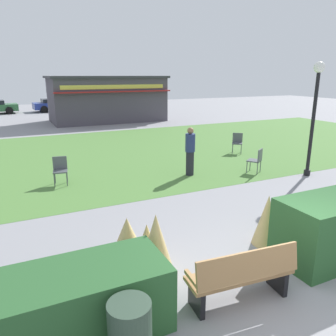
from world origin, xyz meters
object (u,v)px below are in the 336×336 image
(cafe_chair_east, at_px, (237,141))
(cafe_chair_west, at_px, (257,159))
(parked_car_east_slot, at_px, (112,102))
(food_kiosk, at_px, (107,98))
(park_bench, at_px, (242,275))
(parked_car_center_slot, at_px, (56,104))
(lamppost_mid, at_px, (315,105))
(person_strolling, at_px, (190,151))
(cafe_chair_center, at_px, (60,168))

(cafe_chair_east, bearing_deg, cafe_chair_west, -114.75)
(parked_car_east_slot, bearing_deg, food_kiosk, -108.16)
(park_bench, bearing_deg, parked_car_center_slot, 87.52)
(cafe_chair_east, bearing_deg, parked_car_center_slot, 102.59)
(parked_car_east_slot, bearing_deg, lamppost_mid, -91.13)
(lamppost_mid, relative_size, food_kiosk, 0.45)
(park_bench, distance_m, parked_car_center_slot, 30.45)
(park_bench, distance_m, cafe_chair_east, 10.48)
(cafe_chair_east, height_order, parked_car_center_slot, parked_car_center_slot)
(parked_car_center_slot, bearing_deg, parked_car_east_slot, 0.05)
(parked_car_center_slot, distance_m, parked_car_east_slot, 5.52)
(lamppost_mid, relative_size, parked_car_center_slot, 0.89)
(cafe_chair_west, distance_m, parked_car_east_slot, 25.00)
(lamppost_mid, relative_size, cafe_chair_west, 4.30)
(cafe_chair_east, height_order, person_strolling, person_strolling)
(cafe_chair_center, distance_m, person_strolling, 4.36)
(lamppost_mid, height_order, person_strolling, lamppost_mid)
(cafe_chair_west, bearing_deg, parked_car_east_slot, 85.52)
(cafe_chair_east, bearing_deg, person_strolling, -149.76)
(park_bench, bearing_deg, cafe_chair_center, 102.69)
(person_strolling, distance_m, parked_car_east_slot, 24.48)
(cafe_chair_west, relative_size, cafe_chair_east, 1.00)
(food_kiosk, relative_size, person_strolling, 4.99)
(cafe_chair_center, xyz_separation_m, person_strolling, (4.24, -0.93, 0.33))
(person_strolling, bearing_deg, parked_car_center_slot, 39.41)
(lamppost_mid, relative_size, person_strolling, 2.27)
(cafe_chair_west, height_order, cafe_chair_east, same)
(cafe_chair_center, bearing_deg, lamppost_mid, -18.99)
(cafe_chair_west, bearing_deg, food_kiosk, 93.36)
(parked_car_east_slot, bearing_deg, person_strolling, -99.93)
(lamppost_mid, distance_m, food_kiosk, 17.27)
(food_kiosk, distance_m, parked_car_center_slot, 9.26)
(food_kiosk, relative_size, parked_car_center_slot, 1.96)
(cafe_chair_center, xyz_separation_m, parked_car_center_slot, (2.95, 23.18, 0.12))
(cafe_chair_east, bearing_deg, parked_car_east_slot, 88.43)
(cafe_chair_east, relative_size, person_strolling, 0.53)
(person_strolling, bearing_deg, lamppost_mid, -79.62)
(lamppost_mid, bearing_deg, cafe_chair_east, 91.36)
(food_kiosk, xyz_separation_m, cafe_chair_center, (-5.57, -14.35, -1.15))
(parked_car_center_slot, bearing_deg, park_bench, -92.48)
(park_bench, height_order, food_kiosk, food_kiosk)
(cafe_chair_west, relative_size, person_strolling, 0.53)
(parked_car_center_slot, relative_size, parked_car_east_slot, 1.00)
(park_bench, bearing_deg, food_kiosk, 79.67)
(parked_car_east_slot, bearing_deg, parked_car_center_slot, -179.95)
(parked_car_center_slot, bearing_deg, cafe_chair_west, -81.86)
(park_bench, height_order, cafe_chair_east, park_bench)
(parked_car_east_slot, bearing_deg, cafe_chair_east, -91.57)
(person_strolling, bearing_deg, cafe_chair_west, -73.42)
(cafe_chair_center, relative_size, person_strolling, 0.53)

